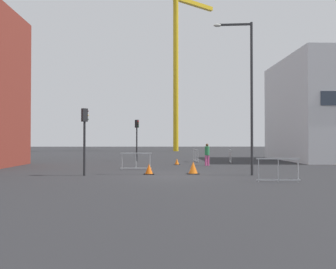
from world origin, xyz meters
The scene contains 13 objects.
ground centered at (0.00, 0.00, 0.00)m, with size 160.00×160.00×0.00m, color #28282B.
construction_crane centered at (2.09, 39.85, 16.79)m, with size 11.42×8.59×26.83m.
streetlamp_tall centered at (4.15, 0.06, 4.85)m, with size 2.11×0.36×8.26m.
traffic_light_near centered at (-2.67, 12.32, 2.50)m, with size 0.37×0.37×3.70m.
traffic_light_corner centered at (-4.57, 0.03, 2.42)m, with size 0.38×0.36×3.57m.
pedestrian_walking centered at (2.89, 6.85, 0.94)m, with size 0.34×0.34×1.63m.
safety_barrier_rear centered at (-2.10, 3.61, 0.56)m, with size 1.97×0.09×1.08m.
safety_barrier_right_run centered at (2.51, 11.29, 0.56)m, with size 0.27×1.86×1.08m.
safety_barrier_mid_span centered at (4.77, -2.97, 0.56)m, with size 1.94×0.20×1.08m.
safety_barrier_front centered at (5.26, 10.01, 0.56)m, with size 0.31×1.84×1.08m.
traffic_cone_striped centered at (0.71, 7.87, 0.21)m, with size 0.46×0.46×0.47m.
traffic_cone_orange centered at (-1.16, 0.69, 0.27)m, with size 0.58×0.58×0.58m.
traffic_cone_by_barrier centered at (1.30, 0.86, 0.32)m, with size 0.68×0.68×0.69m.
Camera 1 is at (-0.48, -18.18, 1.89)m, focal length 36.44 mm.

